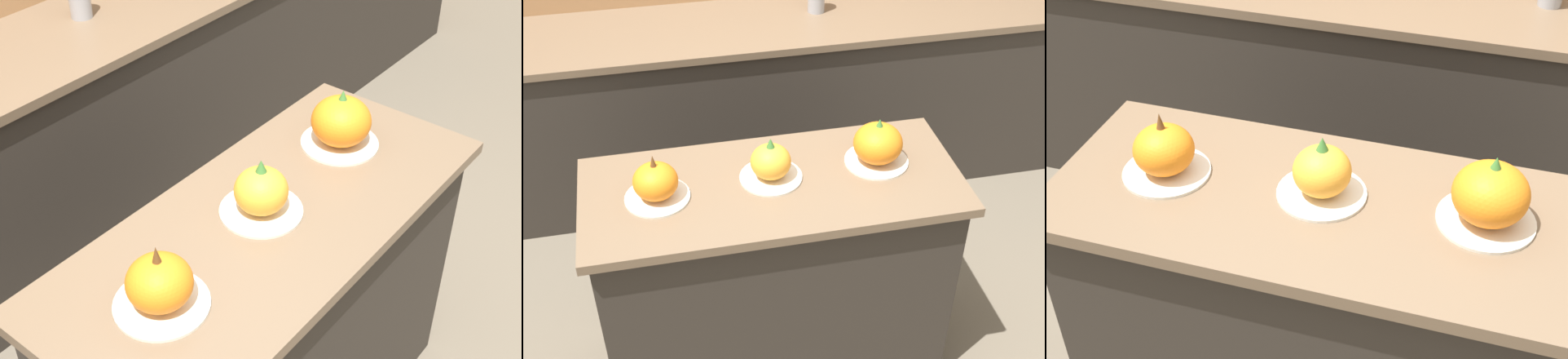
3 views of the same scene
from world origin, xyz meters
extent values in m
cube|color=#2D2823|center=(0.00, 0.00, 0.43)|extent=(1.25, 0.51, 0.86)
cube|color=brown|center=(0.00, 0.00, 0.87)|extent=(1.31, 0.57, 0.03)
cube|color=#2D2823|center=(0.00, 1.22, 0.44)|extent=(6.00, 0.56, 0.87)
cylinder|color=silver|center=(-0.39, 0.00, 0.90)|extent=(0.22, 0.22, 0.01)
ellipsoid|color=orange|center=(-0.39, 0.00, 0.96)|extent=(0.15, 0.15, 0.12)
cone|color=brown|center=(-0.39, 0.00, 1.04)|extent=(0.02, 0.02, 0.04)
cylinder|color=silver|center=(0.00, 0.03, 0.90)|extent=(0.22, 0.22, 0.01)
ellipsoid|color=orange|center=(0.00, 0.03, 0.96)|extent=(0.14, 0.14, 0.12)
cone|color=#38702D|center=(0.00, 0.03, 1.04)|extent=(0.03, 0.03, 0.04)
cylinder|color=silver|center=(0.39, 0.04, 0.90)|extent=(0.23, 0.23, 0.01)
ellipsoid|color=orange|center=(0.39, 0.04, 0.97)|extent=(0.17, 0.17, 0.14)
cone|color=#38702D|center=(0.39, 0.04, 1.06)|extent=(0.03, 0.03, 0.03)
camera|label=1|loc=(-1.13, -0.87, 2.09)|focal=50.00mm
camera|label=2|loc=(-0.38, -1.94, 2.41)|focal=50.00mm
camera|label=3|loc=(0.37, -1.28, 1.97)|focal=50.00mm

